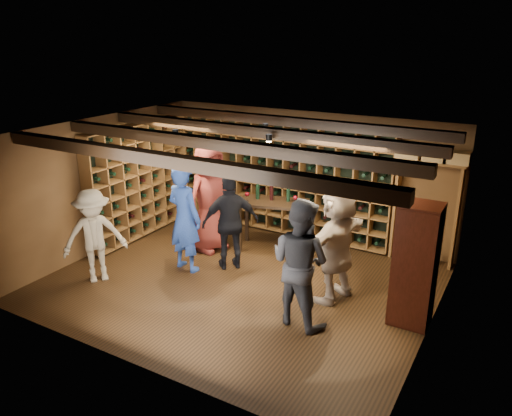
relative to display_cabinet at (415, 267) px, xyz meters
The scene contains 13 objects.
ground 2.85m from the display_cabinet, behind, with size 6.00×6.00×0.00m, color black.
room_shell 3.14m from the display_cabinet, behind, with size 6.00×6.00×6.00m.
wine_rack_back 3.89m from the display_cabinet, 146.67° to the left, with size 4.65×0.30×2.20m.
wine_rack_left 5.59m from the display_cabinet, behind, with size 0.30×2.65×2.20m.
crate_shelf 2.26m from the display_cabinet, 98.20° to the left, with size 1.20×0.32×2.07m.
display_cabinet is the anchor object (origin of this frame).
man_blue_shirt 3.81m from the display_cabinet, behind, with size 0.68×0.45×1.88m, color navy.
man_grey_suit 1.59m from the display_cabinet, 150.64° to the right, with size 0.90×0.70×1.85m, color black.
guest_red_floral 3.98m from the display_cabinet, 169.98° to the left, with size 0.98×0.64×2.01m, color maroon.
guest_woman_black 3.16m from the display_cabinet, behind, with size 0.98×0.41×1.68m, color black.
guest_khaki 4.99m from the display_cabinet, 165.01° to the right, with size 1.02×0.59×1.58m, color #807259.
guest_beige 1.20m from the display_cabinet, behind, with size 1.73×0.55×1.87m, color gray.
tasting_table 3.16m from the display_cabinet, 156.06° to the left, with size 1.40×0.97×1.24m.
Camera 1 is at (3.90, -6.28, 3.93)m, focal length 35.00 mm.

